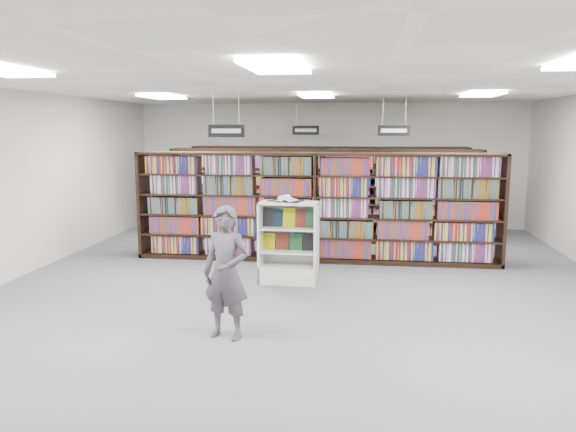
# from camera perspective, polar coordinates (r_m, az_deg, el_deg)

# --- Properties ---
(floor) EXTENTS (12.00, 12.00, 0.00)m
(floor) POSITION_cam_1_polar(r_m,az_deg,el_deg) (9.11, 1.75, -7.38)
(floor) COLOR #595A5F
(floor) RESTS_ON ground
(ceiling) EXTENTS (10.00, 12.00, 0.10)m
(ceiling) POSITION_cam_1_polar(r_m,az_deg,el_deg) (8.77, 1.85, 13.12)
(ceiling) COLOR silver
(ceiling) RESTS_ON wall_back
(wall_back) EXTENTS (10.00, 0.10, 3.20)m
(wall_back) POSITION_cam_1_polar(r_m,az_deg,el_deg) (14.76, 4.12, 5.15)
(wall_back) COLOR silver
(wall_back) RESTS_ON ground
(wall_front) EXTENTS (10.00, 0.10, 3.20)m
(wall_front) POSITION_cam_1_polar(r_m,az_deg,el_deg) (2.99, -9.84, -9.70)
(wall_front) COLOR silver
(wall_front) RESTS_ON ground
(wall_left) EXTENTS (0.10, 12.00, 3.20)m
(wall_left) POSITION_cam_1_polar(r_m,az_deg,el_deg) (10.54, -26.41, 2.78)
(wall_left) COLOR silver
(wall_left) RESTS_ON ground
(bookshelf_row_near) EXTENTS (7.00, 0.60, 2.10)m
(bookshelf_row_near) POSITION_cam_1_polar(r_m,az_deg,el_deg) (10.84, 2.83, 0.91)
(bookshelf_row_near) COLOR black
(bookshelf_row_near) RESTS_ON floor
(bookshelf_row_mid) EXTENTS (7.00, 0.60, 2.10)m
(bookshelf_row_mid) POSITION_cam_1_polar(r_m,az_deg,el_deg) (12.82, 3.56, 2.13)
(bookshelf_row_mid) COLOR black
(bookshelf_row_mid) RESTS_ON floor
(bookshelf_row_far) EXTENTS (7.00, 0.60, 2.10)m
(bookshelf_row_far) POSITION_cam_1_polar(r_m,az_deg,el_deg) (14.51, 4.02, 2.91)
(bookshelf_row_far) COLOR black
(bookshelf_row_far) RESTS_ON floor
(aisle_sign_left) EXTENTS (0.65, 0.02, 0.80)m
(aisle_sign_left) POSITION_cam_1_polar(r_m,az_deg,el_deg) (9.99, -6.29, 8.71)
(aisle_sign_left) COLOR #B2B2B7
(aisle_sign_left) RESTS_ON ceiling
(aisle_sign_right) EXTENTS (0.65, 0.02, 0.80)m
(aisle_sign_right) POSITION_cam_1_polar(r_m,az_deg,el_deg) (11.72, 10.71, 8.63)
(aisle_sign_right) COLOR #B2B2B7
(aisle_sign_right) RESTS_ON ceiling
(aisle_sign_center) EXTENTS (0.65, 0.02, 0.80)m
(aisle_sign_center) POSITION_cam_1_polar(r_m,az_deg,el_deg) (13.77, 1.81, 8.78)
(aisle_sign_center) COLOR #B2B2B7
(aisle_sign_center) RESTS_ON ceiling
(troffer_front_center) EXTENTS (0.60, 1.20, 0.04)m
(troffer_front_center) POSITION_cam_1_polar(r_m,az_deg,el_deg) (5.80, -1.17, 14.93)
(troffer_front_center) COLOR white
(troffer_front_center) RESTS_ON ceiling
(troffer_back_left) EXTENTS (0.60, 1.20, 0.04)m
(troffer_back_left) POSITION_cam_1_polar(r_m,az_deg,el_deg) (11.40, -12.62, 11.73)
(troffer_back_left) COLOR white
(troffer_back_left) RESTS_ON ceiling
(troffer_back_center) EXTENTS (0.60, 1.20, 0.04)m
(troffer_back_center) POSITION_cam_1_polar(r_m,az_deg,el_deg) (10.76, 2.92, 12.11)
(troffer_back_center) COLOR white
(troffer_back_center) RESTS_ON ceiling
(troffer_back_right) EXTENTS (0.60, 1.20, 0.04)m
(troffer_back_right) POSITION_cam_1_polar(r_m,az_deg,el_deg) (10.93, 19.13, 11.59)
(troffer_back_right) COLOR white
(troffer_back_right) RESTS_ON ceiling
(endcap_display) EXTENTS (0.99, 0.52, 1.36)m
(endcap_display) POSITION_cam_1_polar(r_m,az_deg,el_deg) (9.39, 0.11, -3.95)
(endcap_display) COLOR white
(endcap_display) RESTS_ON floor
(open_book) EXTENTS (0.62, 0.48, 0.12)m
(open_book) POSITION_cam_1_polar(r_m,az_deg,el_deg) (9.28, -0.32, 1.69)
(open_book) COLOR black
(open_book) RESTS_ON endcap_display
(shopper) EXTENTS (0.67, 0.52, 1.64)m
(shopper) POSITION_cam_1_polar(r_m,az_deg,el_deg) (6.87, -6.29, -5.75)
(shopper) COLOR #46424B
(shopper) RESTS_ON floor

